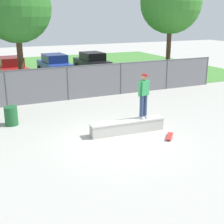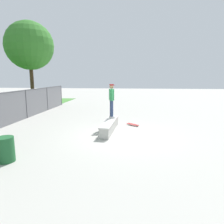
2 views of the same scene
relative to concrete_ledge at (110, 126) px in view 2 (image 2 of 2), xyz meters
name	(u,v)px [view 2 (image 2 of 2)]	position (x,y,z in m)	size (l,w,h in m)	color
ground_plane	(119,135)	(-0.69, -0.52, -0.27)	(80.00, 80.00, 0.00)	#ADAAA3
concrete_ledge	(110,126)	(0.00, 0.00, 0.00)	(3.15, 0.67, 0.53)	#B7B5AD
skateboarder	(112,99)	(0.71, -0.02, 1.29)	(0.58, 0.37, 1.84)	beige
skateboard	(133,124)	(1.24, -1.18, -0.20)	(0.67, 0.74, 0.09)	red
tree_far	(30,46)	(7.31, 7.91, 5.15)	(4.16, 4.16, 7.52)	#47301E
trash_bin	(5,149)	(-4.17, 2.93, 0.14)	(0.56, 0.56, 0.83)	#1E592D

